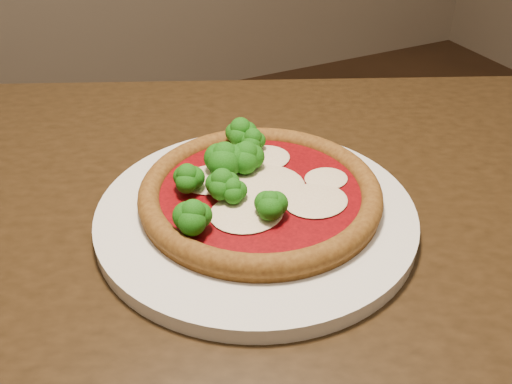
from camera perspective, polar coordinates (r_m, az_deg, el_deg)
name	(u,v)px	position (r m, az deg, el deg)	size (l,w,h in m)	color
dining_table	(214,286)	(0.71, -4.24, -9.35)	(1.46, 1.22, 0.75)	black
plate	(256,215)	(0.64, 0.00, -2.27)	(0.36, 0.36, 0.02)	silver
pizza	(255,188)	(0.64, -0.09, 0.38)	(0.27, 0.27, 0.06)	brown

